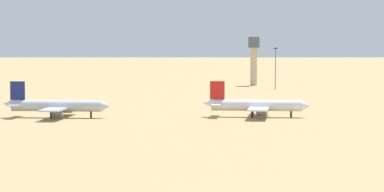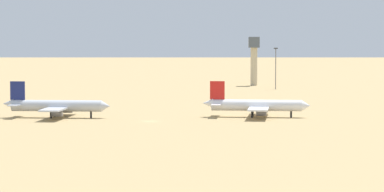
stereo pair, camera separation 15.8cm
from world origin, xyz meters
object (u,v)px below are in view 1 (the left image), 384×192
Objects in this scene: parked_jet_red_4 at (256,105)px; light_pole_mid at (275,66)px; control_tower at (254,56)px; parked_jet_navy_3 at (56,106)px.

light_pole_mid reaches higher than parked_jet_red_4.
parked_jet_red_4 is 167.21m from control_tower.
parked_jet_red_4 is at bearing -91.18° from control_tower.
parked_jet_navy_3 is at bearing -109.39° from control_tower.
control_tower is (3.44, 166.84, 10.52)m from parked_jet_red_4.
parked_jet_red_4 is 137.42m from light_pole_mid.
parked_jet_navy_3 is 1.00× the size of parked_jet_red_4.
parked_jet_navy_3 is 1.36× the size of control_tower.
parked_jet_red_4 is 1.35× the size of control_tower.
parked_jet_navy_3 reaches higher than parked_jet_red_4.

